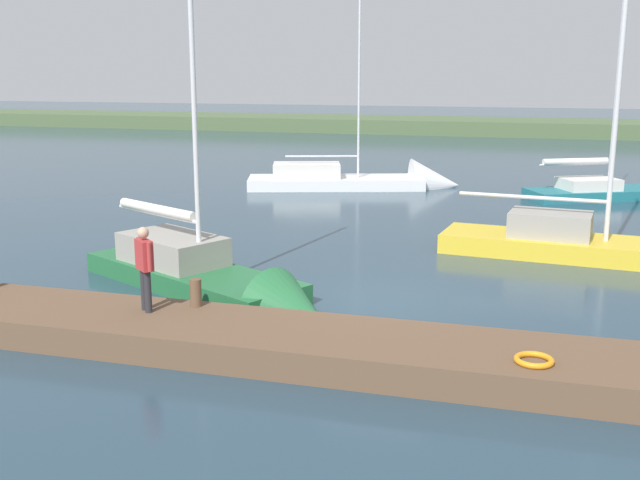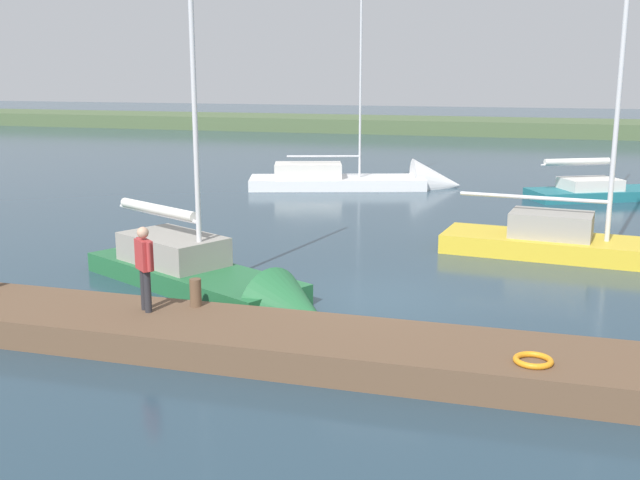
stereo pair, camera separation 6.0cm
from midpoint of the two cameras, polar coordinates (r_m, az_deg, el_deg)
name	(u,v)px [view 2 (the right image)]	position (r m, az deg, el deg)	size (l,w,h in m)	color
ground_plane	(382,301)	(17.96, 4.77, -4.60)	(200.00, 200.00, 0.00)	#263D4C
far_shoreline	(503,134)	(67.70, 13.63, 7.76)	(180.00, 8.00, 2.40)	#4C603D
dock_pier	(337,348)	(14.15, 1.43, -8.14)	(21.54, 2.33, 0.57)	brown
mooring_post_far	(196,292)	(15.78, -9.21, -3.91)	(0.24, 0.24, 0.57)	brown
life_ring_buoy	(533,360)	(13.18, 15.83, -8.68)	(0.66, 0.66, 0.10)	orange
sailboat_inner_slip	(376,183)	(35.25, 4.24, 4.26)	(10.01, 5.28, 11.95)	white
sailboat_behind_pier	(631,255)	(23.16, 22.38, -1.03)	(9.49, 3.13, 11.75)	gold
sailboat_outer_mooring	(630,195)	(34.99, 22.26, 3.12)	(7.67, 5.29, 9.42)	#1E6B75
sailboat_mid_channel	(218,287)	(18.53, -7.59, -3.54)	(7.97, 5.36, 9.24)	#236638
person_on_dock	(144,263)	(15.47, -12.93, -1.67)	(0.52, 0.47, 1.73)	#28282D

